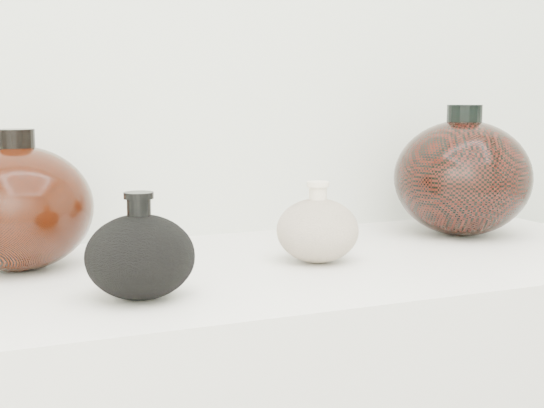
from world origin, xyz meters
name	(u,v)px	position (x,y,z in m)	size (l,w,h in m)	color
black_gourd_vase	(140,256)	(-0.21, 0.83, 0.95)	(0.17, 0.17, 0.12)	black
cream_gourd_vase	(318,230)	(0.06, 0.93, 0.95)	(0.14, 0.14, 0.12)	beige
left_round_pot	(19,208)	(-0.33, 1.05, 0.99)	(0.24, 0.24, 0.19)	black
right_round_pot	(462,177)	(0.39, 1.03, 1.00)	(0.30, 0.30, 0.22)	black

